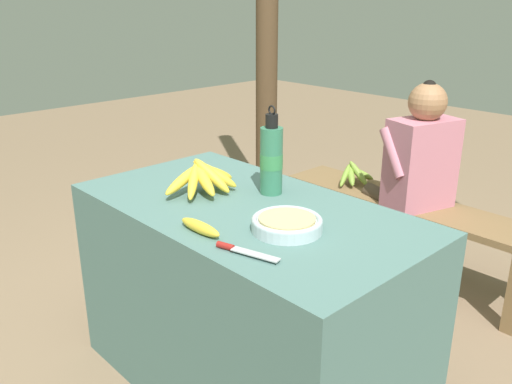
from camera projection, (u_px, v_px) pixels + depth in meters
The scene contains 11 objects.
ground_plane at pixel (248, 382), 2.21m from camera, with size 12.00×12.00×0.00m, color #846B51.
market_counter at pixel (248, 300), 2.07m from camera, with size 1.31×0.71×0.77m.
banana_bunch_ripe at pixel (203, 177), 2.05m from camera, with size 0.20×0.33×0.14m.
serving_bowl at pixel (287, 223), 1.73m from camera, with size 0.23×0.23×0.05m.
water_bottle at pixel (271, 159), 2.03m from camera, with size 0.09×0.09×0.34m.
loose_banana_front at pixel (200, 227), 1.72m from camera, with size 0.18×0.04×0.04m.
knife at pixel (238, 250), 1.59m from camera, with size 0.21×0.08×0.02m.
wooden_bench at pixel (408, 214), 2.93m from camera, with size 1.49×0.32×0.44m.
seated_vendor at pixel (414, 168), 2.82m from camera, with size 0.46×0.43×1.10m.
banana_bunch_green at pixel (354, 174), 3.14m from camera, with size 0.18×0.27×0.15m.
support_post_near at pixel (267, 10), 3.58m from camera, with size 0.15×0.15×2.78m.
Camera 1 is at (1.34, -1.21, 1.48)m, focal length 38.00 mm.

